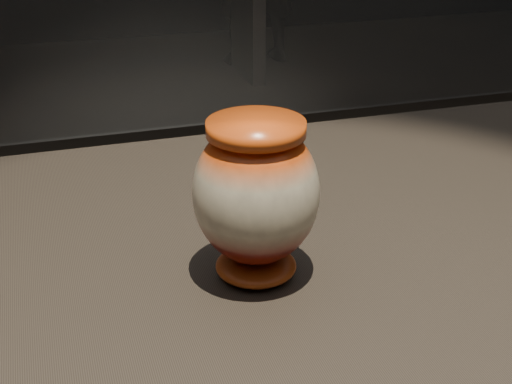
{
  "coord_description": "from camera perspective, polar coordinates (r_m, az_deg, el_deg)",
  "views": [
    {
      "loc": [
        -0.27,
        -0.66,
        1.31
      ],
      "look_at": [
        -0.07,
        -0.03,
        1.0
      ],
      "focal_mm": 50.0,
      "sensor_mm": 36.0,
      "label": 1
    }
  ],
  "objects": [
    {
      "name": "main_vase",
      "position": [
        0.73,
        0.0,
        -0.23
      ],
      "size": [
        0.16,
        0.16,
        0.18
      ],
      "rotation": [
        0.0,
        0.0,
        -0.22
      ],
      "color": "#661109",
      "rests_on": "display_plinth"
    }
  ]
}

